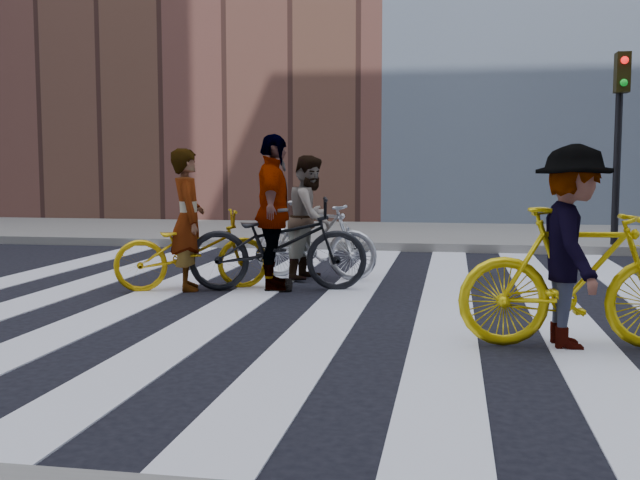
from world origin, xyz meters
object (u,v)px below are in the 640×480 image
(bike_silver_mid, at_px, (314,240))
(bike_yellow_right, at_px, (578,278))
(bike_dark_rear, at_px, (278,244))
(rider_right, at_px, (572,247))
(rider_mid, at_px, (311,217))
(traffic_signal, at_px, (620,117))
(bike_yellow_left, at_px, (192,250))
(rider_left, at_px, (188,220))
(rider_rear, at_px, (273,213))

(bike_silver_mid, bearing_deg, bike_yellow_right, -129.23)
(bike_dark_rear, relative_size, rider_right, 1.29)
(bike_dark_rear, relative_size, rider_mid, 1.31)
(traffic_signal, xyz_separation_m, bike_dark_rear, (-4.72, -4.67, -1.73))
(bike_silver_mid, bearing_deg, rider_right, -129.75)
(rider_mid, bearing_deg, bike_yellow_left, 144.50)
(rider_left, bearing_deg, rider_rear, -105.55)
(traffic_signal, bearing_deg, bike_yellow_left, -139.87)
(traffic_signal, height_order, rider_rear, traffic_signal)
(rider_mid, bearing_deg, rider_rear, 176.55)
(rider_left, bearing_deg, bike_dark_rear, -105.96)
(traffic_signal, relative_size, bike_yellow_right, 1.77)
(rider_mid, bearing_deg, bike_dark_rear, 179.30)
(traffic_signal, height_order, bike_yellow_right, traffic_signal)
(traffic_signal, height_order, bike_yellow_left, traffic_signal)
(bike_dark_rear, relative_size, rider_rear, 1.14)
(bike_yellow_left, bearing_deg, bike_yellow_right, -142.88)
(bike_yellow_right, relative_size, rider_right, 1.16)
(bike_dark_rear, bearing_deg, rider_left, 87.13)
(bike_yellow_right, distance_m, rider_mid, 4.36)
(bike_yellow_right, distance_m, rider_right, 0.25)
(rider_left, bearing_deg, rider_mid, -72.07)
(bike_yellow_right, relative_size, bike_dark_rear, 0.90)
(traffic_signal, bearing_deg, bike_dark_rear, -135.32)
(traffic_signal, height_order, rider_mid, traffic_signal)
(bike_dark_rear, bearing_deg, rider_mid, -23.01)
(traffic_signal, distance_m, rider_mid, 6.01)
(bike_yellow_left, distance_m, rider_left, 0.36)
(bike_yellow_right, xyz_separation_m, rider_right, (-0.05, 0.00, 0.25))
(bike_dark_rear, distance_m, rider_left, 1.10)
(bike_yellow_left, height_order, bike_silver_mid, bike_silver_mid)
(traffic_signal, xyz_separation_m, rider_rear, (-4.77, -4.67, -1.36))
(bike_silver_mid, relative_size, rider_rear, 0.92)
(bike_yellow_left, bearing_deg, bike_silver_mid, -72.07)
(bike_yellow_left, relative_size, rider_rear, 0.98)
(bike_silver_mid, xyz_separation_m, rider_mid, (-0.05, 0.00, 0.29))
(bike_silver_mid, xyz_separation_m, rider_right, (2.71, -3.33, 0.31))
(bike_yellow_left, distance_m, rider_mid, 1.69)
(bike_dark_rear, bearing_deg, bike_silver_mid, -25.76)
(bike_yellow_right, height_order, rider_rear, rider_rear)
(bike_dark_rear, height_order, rider_right, rider_right)
(bike_dark_rear, distance_m, rider_right, 3.79)
(traffic_signal, distance_m, bike_dark_rear, 6.86)
(rider_mid, distance_m, rider_rear, 1.03)
(bike_silver_mid, height_order, rider_left, rider_left)
(bike_yellow_right, distance_m, bike_dark_rear, 3.82)
(bike_yellow_left, height_order, rider_right, rider_right)
(traffic_signal, relative_size, bike_dark_rear, 1.59)
(traffic_signal, bearing_deg, bike_silver_mid, -140.49)
(bike_yellow_right, xyz_separation_m, rider_rear, (-3.07, 2.34, 0.35))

